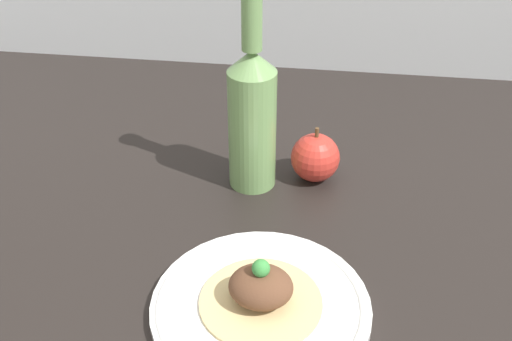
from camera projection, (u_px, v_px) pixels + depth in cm
name	position (u px, v px, depth cm)	size (l,w,h in cm)	color
ground_plane	(308.00, 237.00, 84.38)	(180.00, 110.00, 4.00)	black
plate	(261.00, 306.00, 69.73)	(25.72, 25.72, 1.68)	white
plated_food	(261.00, 290.00, 68.30)	(14.38, 14.38, 6.51)	#D6BC7F
cider_bottle	(252.00, 113.00, 85.40)	(7.03, 7.03, 31.49)	#729E5B
apple	(317.00, 158.00, 90.83)	(7.47, 7.47, 8.89)	red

